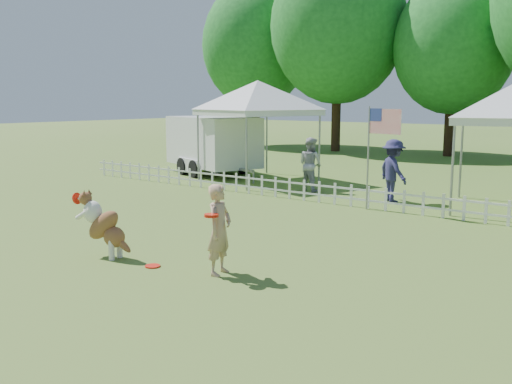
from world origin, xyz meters
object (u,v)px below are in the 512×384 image
at_px(dog, 104,225).
at_px(spectator_a, 310,164).
at_px(flag_pole, 368,158).
at_px(spectator_b, 393,171).
at_px(handler, 219,230).
at_px(cargo_trailer, 213,145).
at_px(canopy_tent_left, 258,132).
at_px(frisbee_on_turf, 153,266).

xyz_separation_m(dog, spectator_a, (-1.13, 8.80, 0.25)).
xyz_separation_m(flag_pole, spectator_b, (0.04, 1.52, -0.46)).
distance_m(handler, cargo_trailer, 12.82).
distance_m(dog, spectator_b, 8.78).
relative_size(handler, flag_pole, 0.56).
xyz_separation_m(handler, flag_pole, (-0.65, 6.60, 0.59)).
xyz_separation_m(canopy_tent_left, spectator_b, (5.53, -0.96, -0.84)).
distance_m(spectator_a, spectator_b, 2.87).
height_order(handler, frisbee_on_turf, handler).
bearing_deg(spectator_b, frisbee_on_turf, 120.04).
xyz_separation_m(spectator_a, spectator_b, (2.86, -0.20, 0.03)).
bearing_deg(dog, handler, 3.17).
height_order(dog, cargo_trailer, cargo_trailer).
distance_m(flag_pole, spectator_b, 1.59).
relative_size(handler, cargo_trailer, 0.29).
xyz_separation_m(dog, cargo_trailer, (-6.28, 9.97, 0.53)).
relative_size(cargo_trailer, spectator_b, 2.91).
bearing_deg(spectator_a, canopy_tent_left, -4.81).
height_order(cargo_trailer, flag_pole, flag_pole).
bearing_deg(spectator_b, spectator_a, 30.01).
height_order(handler, canopy_tent_left, canopy_tent_left).
xyz_separation_m(canopy_tent_left, flag_pole, (5.49, -2.48, -0.37)).
height_order(cargo_trailer, spectator_b, cargo_trailer).
height_order(canopy_tent_left, flag_pole, canopy_tent_left).
height_order(handler, flag_pole, flag_pole).
bearing_deg(canopy_tent_left, dog, -51.32).
bearing_deg(frisbee_on_turf, spectator_b, 86.13).
distance_m(cargo_trailer, spectator_a, 5.29).
height_order(frisbee_on_turf, flag_pole, flag_pole).
xyz_separation_m(cargo_trailer, spectator_a, (5.15, -1.17, -0.28)).
bearing_deg(spectator_a, cargo_trailer, -1.60).
distance_m(dog, spectator_a, 8.88).
xyz_separation_m(frisbee_on_turf, spectator_a, (-2.29, 8.71, 0.83)).
height_order(flag_pole, spectator_b, flag_pole).
distance_m(cargo_trailer, spectator_b, 8.13).
distance_m(canopy_tent_left, flag_pole, 6.04).
bearing_deg(canopy_tent_left, spectator_a, 0.98).
bearing_deg(handler, spectator_b, -7.05).
relative_size(spectator_a, spectator_b, 0.96).
bearing_deg(spectator_a, frisbee_on_turf, 115.94).
relative_size(dog, cargo_trailer, 0.23).
bearing_deg(flag_pole, dog, -92.54).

